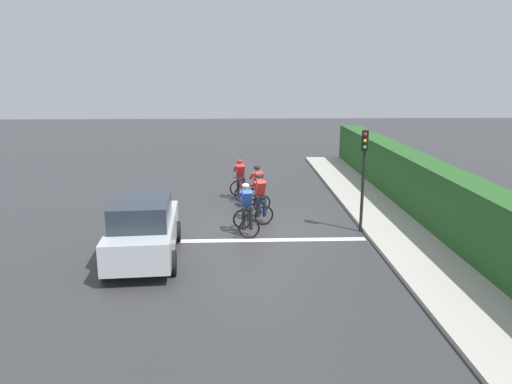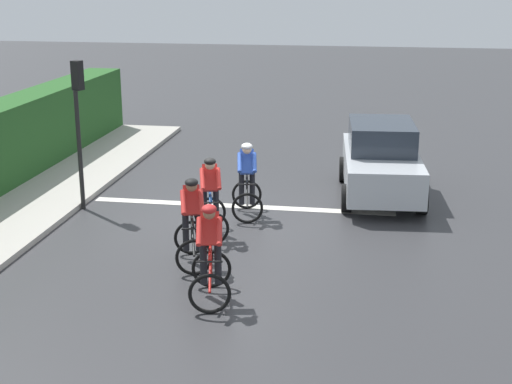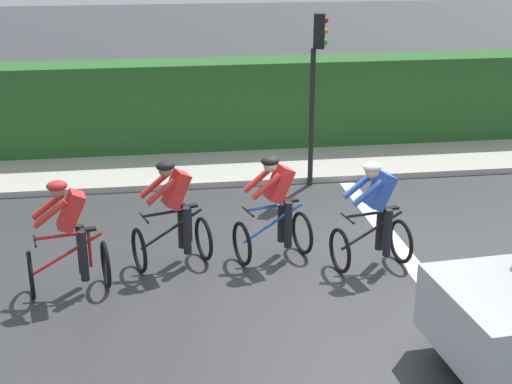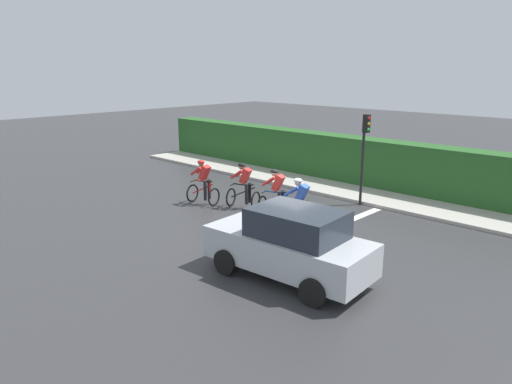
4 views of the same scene
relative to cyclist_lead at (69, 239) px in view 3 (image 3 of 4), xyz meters
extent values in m
plane|color=#333335|center=(0.41, -3.85, -0.80)|extent=(80.00, 80.00, 0.00)
cube|color=#ADA89E|center=(5.41, -1.85, -0.74)|extent=(2.80, 22.50, 0.12)
cube|color=gray|center=(6.31, -1.85, -0.50)|extent=(0.44, 22.50, 0.60)
cube|color=#265623|center=(6.61, -1.85, 0.23)|extent=(1.10, 22.50, 2.05)
cube|color=silver|center=(0.41, -5.02, -0.79)|extent=(7.00, 0.30, 0.01)
torus|color=black|center=(-0.10, 0.54, -0.46)|extent=(0.68, 0.19, 0.68)
torus|color=black|center=(0.09, -0.46, -0.46)|extent=(0.68, 0.19, 0.68)
cylinder|color=red|center=(-0.01, 0.04, -0.21)|extent=(0.23, 0.98, 0.51)
cylinder|color=red|center=(0.05, -0.26, -0.18)|extent=(0.04, 0.04, 0.55)
cylinder|color=red|center=(-0.02, 0.09, 0.07)|extent=(0.18, 0.71, 0.04)
cube|color=black|center=(0.05, -0.26, 0.11)|extent=(0.14, 0.24, 0.04)
cylinder|color=black|center=(-0.09, 0.44, 0.04)|extent=(0.42, 0.11, 0.03)
cube|color=red|center=(0.01, -0.06, 0.41)|extent=(0.37, 0.46, 0.57)
sphere|color=#9E7051|center=(-0.02, 0.09, 0.72)|extent=(0.20, 0.20, 0.20)
ellipsoid|color=red|center=(-0.02, 0.09, 0.79)|extent=(0.29, 0.32, 0.14)
cylinder|color=black|center=(-0.09, -0.18, -0.23)|extent=(0.12, 0.12, 0.74)
cylinder|color=black|center=(0.15, -0.14, -0.23)|extent=(0.12, 0.12, 0.74)
cylinder|color=red|center=(-0.20, 0.19, 0.47)|extent=(0.18, 0.49, 0.37)
cylinder|color=red|center=(0.11, 0.25, 0.47)|extent=(0.18, 0.49, 0.37)
torus|color=black|center=(0.50, -0.93, -0.46)|extent=(0.67, 0.25, 0.68)
torus|color=black|center=(0.80, -1.91, -0.46)|extent=(0.67, 0.25, 0.68)
cylinder|color=black|center=(0.65, -1.42, -0.21)|extent=(0.33, 0.96, 0.51)
cylinder|color=black|center=(0.74, -1.71, -0.18)|extent=(0.04, 0.04, 0.55)
cylinder|color=black|center=(0.64, -1.37, 0.07)|extent=(0.25, 0.70, 0.04)
cube|color=black|center=(0.74, -1.71, 0.11)|extent=(0.16, 0.24, 0.04)
cylinder|color=black|center=(0.53, -1.03, 0.04)|extent=(0.41, 0.15, 0.03)
cube|color=red|center=(0.68, -1.52, 0.41)|extent=(0.40, 0.48, 0.57)
sphere|color=#9E7051|center=(0.64, -1.37, 0.72)|extent=(0.20, 0.20, 0.20)
ellipsoid|color=black|center=(0.64, -1.37, 0.79)|extent=(0.31, 0.34, 0.14)
cylinder|color=black|center=(0.59, -1.65, -0.23)|extent=(0.12, 0.12, 0.74)
cylinder|color=black|center=(0.82, -1.58, -0.23)|extent=(0.12, 0.12, 0.74)
cylinder|color=red|center=(0.44, -1.29, 0.47)|extent=(0.22, 0.48, 0.37)
cylinder|color=red|center=(0.75, -1.20, 0.47)|extent=(0.22, 0.48, 0.37)
torus|color=black|center=(0.53, -2.47, -0.46)|extent=(0.67, 0.24, 0.68)
torus|color=black|center=(0.80, -3.45, -0.46)|extent=(0.67, 0.24, 0.68)
cylinder|color=#1E59B2|center=(0.66, -2.96, -0.21)|extent=(0.30, 0.97, 0.51)
cylinder|color=#1E59B2|center=(0.74, -3.25, -0.18)|extent=(0.04, 0.04, 0.55)
cylinder|color=#1E59B2|center=(0.65, -2.91, 0.07)|extent=(0.23, 0.70, 0.04)
cube|color=black|center=(0.74, -3.25, 0.11)|extent=(0.15, 0.24, 0.04)
cylinder|color=black|center=(0.55, -2.56, 0.04)|extent=(0.41, 0.14, 0.03)
cube|color=red|center=(0.69, -3.06, 0.41)|extent=(0.40, 0.47, 0.57)
sphere|color=beige|center=(0.65, -2.91, 0.72)|extent=(0.20, 0.20, 0.20)
ellipsoid|color=black|center=(0.65, -2.91, 0.79)|extent=(0.31, 0.33, 0.14)
cylinder|color=black|center=(0.60, -3.19, -0.23)|extent=(0.12, 0.12, 0.74)
cylinder|color=black|center=(0.83, -3.12, -0.23)|extent=(0.12, 0.12, 0.74)
cylinder|color=red|center=(0.46, -2.82, 0.47)|extent=(0.21, 0.48, 0.37)
cylinder|color=red|center=(0.77, -2.74, 0.47)|extent=(0.21, 0.48, 0.37)
torus|color=black|center=(0.07, -3.87, -0.46)|extent=(0.68, 0.19, 0.68)
torus|color=black|center=(0.26, -4.87, -0.46)|extent=(0.68, 0.19, 0.68)
cylinder|color=black|center=(0.16, -4.37, -0.21)|extent=(0.23, 0.98, 0.51)
cylinder|color=black|center=(0.22, -4.67, -0.18)|extent=(0.04, 0.04, 0.55)
cylinder|color=black|center=(0.15, -4.32, 0.07)|extent=(0.18, 0.71, 0.04)
cube|color=black|center=(0.22, -4.67, 0.11)|extent=(0.14, 0.23, 0.04)
cylinder|color=black|center=(0.09, -3.97, 0.04)|extent=(0.42, 0.11, 0.03)
cube|color=#2D51B7|center=(0.18, -4.47, 0.41)|extent=(0.37, 0.46, 0.57)
sphere|color=beige|center=(0.15, -4.32, 0.72)|extent=(0.20, 0.20, 0.20)
ellipsoid|color=silver|center=(0.15, -4.32, 0.79)|extent=(0.29, 0.32, 0.14)
cylinder|color=black|center=(0.08, -4.59, -0.23)|extent=(0.12, 0.12, 0.74)
cylinder|color=black|center=(0.32, -4.54, -0.23)|extent=(0.12, 0.12, 0.74)
cylinder|color=#2D51B7|center=(-0.03, -4.22, 0.47)|extent=(0.18, 0.49, 0.37)
cylinder|color=#2D51B7|center=(0.29, -4.16, 0.47)|extent=(0.18, 0.49, 0.37)
cylinder|color=black|center=(-1.99, -5.02, -0.48)|extent=(0.27, 0.65, 0.64)
cube|color=#EAEACC|center=(-3.38, -4.38, 0.00)|extent=(0.29, 0.10, 0.16)
cube|color=#EAEACC|center=(-2.36, -4.31, 0.00)|extent=(0.29, 0.10, 0.16)
cylinder|color=black|center=(3.94, -4.27, 0.55)|extent=(0.10, 0.10, 2.70)
cube|color=black|center=(3.90, -4.36, 2.22)|extent=(0.25, 0.25, 0.64)
sphere|color=red|center=(3.87, -4.47, 2.42)|extent=(0.11, 0.11, 0.11)
sphere|color=orange|center=(3.87, -4.47, 2.22)|extent=(0.11, 0.11, 0.11)
sphere|color=green|center=(3.87, -4.47, 2.02)|extent=(0.11, 0.11, 0.11)
camera|label=1|loc=(-0.07, -19.14, 4.27)|focal=33.61mm
camera|label=2|loc=(-2.55, 10.91, 4.38)|focal=51.86mm
camera|label=3|loc=(-9.44, -1.21, 4.05)|focal=51.07mm
camera|label=4|loc=(-10.99, -13.17, 4.17)|focal=33.37mm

